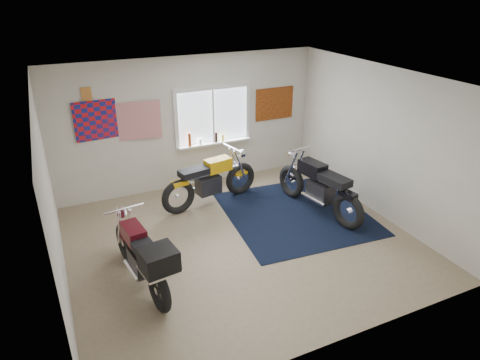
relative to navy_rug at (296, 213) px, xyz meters
name	(u,v)px	position (x,y,z in m)	size (l,w,h in m)	color
ground	(241,241)	(-1.34, -0.42, -0.01)	(5.50, 5.50, 0.00)	#9E896B
room_shell	(241,150)	(-1.34, -0.42, 1.63)	(5.50, 5.50, 5.50)	white
navy_rug	(296,213)	(0.00, 0.00, 0.00)	(2.50, 2.60, 0.01)	black
window_assembly	(213,120)	(-0.84, 2.05, 1.36)	(1.66, 0.17, 1.26)	white
oil_bottles	(203,139)	(-1.10, 1.98, 1.01)	(0.79, 0.07, 0.28)	#923715
flag_display	(86,94)	(-3.24, 2.06, 2.14)	(1.60, 0.10, 1.17)	red
triumph_poster	(274,104)	(0.61, 2.06, 1.54)	(0.90, 0.03, 0.70)	#A54C14
yellow_triumph	(210,181)	(-1.30, 1.08, 0.46)	(2.08, 0.67, 1.06)	black
black_chrome_bike	(319,188)	(0.41, -0.08, 0.48)	(0.70, 2.16, 1.12)	black
maroon_tourer	(143,257)	(-3.07, -0.95, 0.51)	(0.71, 1.97, 1.00)	black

